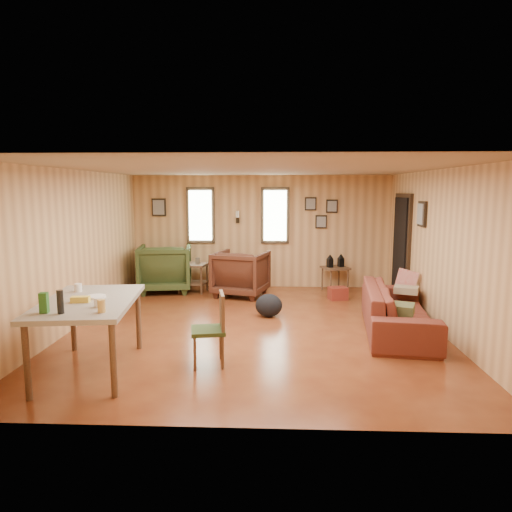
% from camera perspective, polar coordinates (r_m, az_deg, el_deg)
% --- Properties ---
extents(room, '(5.54, 6.04, 2.44)m').
position_cam_1_polar(room, '(7.11, 1.32, 1.08)').
color(room, brown).
rests_on(room, ground).
extents(sofa, '(0.98, 2.38, 0.90)m').
position_cam_1_polar(sofa, '(7.08, 17.30, -5.52)').
color(sofa, maroon).
rests_on(sofa, ground).
extents(recliner_brown, '(1.17, 1.13, 0.99)m').
position_cam_1_polar(recliner_brown, '(9.06, -1.89, -1.89)').
color(recliner_brown, '#442114').
rests_on(recliner_brown, ground).
extents(recliner_green, '(1.18, 1.13, 1.07)m').
position_cam_1_polar(recliner_green, '(9.62, -11.30, -1.21)').
color(recliner_green, '#32401D').
rests_on(recliner_green, ground).
extents(end_table, '(0.64, 0.60, 0.73)m').
position_cam_1_polar(end_table, '(9.49, -7.88, -2.04)').
color(end_table, brown).
rests_on(end_table, ground).
extents(side_table, '(0.62, 0.62, 0.78)m').
position_cam_1_polar(side_table, '(9.61, 9.88, -1.22)').
color(side_table, brown).
rests_on(side_table, ground).
extents(cooler, '(0.39, 0.31, 0.24)m').
position_cam_1_polar(cooler, '(8.93, 10.20, -4.62)').
color(cooler, maroon).
rests_on(cooler, ground).
extents(backpack, '(0.51, 0.43, 0.39)m').
position_cam_1_polar(backpack, '(7.61, 1.61, -6.19)').
color(backpack, black).
rests_on(backpack, ground).
extents(sofa_pillows, '(1.03, 1.91, 0.39)m').
position_cam_1_polar(sofa_pillows, '(7.26, 17.81, -4.74)').
color(sofa_pillows, '#4B502C').
rests_on(sofa_pillows, sofa).
extents(dining_table, '(1.19, 1.77, 1.09)m').
position_cam_1_polar(dining_table, '(5.58, -20.24, -5.95)').
color(dining_table, '#9D9383').
rests_on(dining_table, ground).
extents(dining_chair, '(0.47, 0.47, 0.88)m').
position_cam_1_polar(dining_chair, '(5.54, -5.32, -8.56)').
color(dining_chair, '#32401D').
rests_on(dining_chair, ground).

